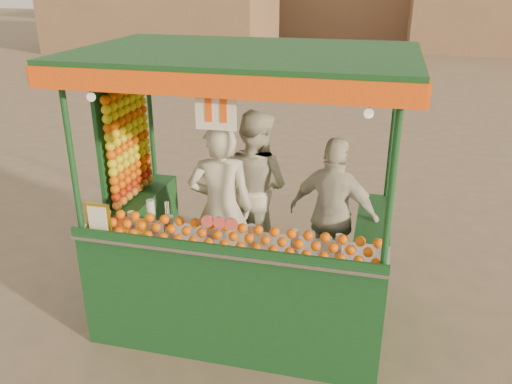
% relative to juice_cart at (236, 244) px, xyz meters
% --- Properties ---
extents(ground, '(90.00, 90.00, 0.00)m').
position_rel_juice_cart_xyz_m(ground, '(-0.27, 0.11, -0.93)').
color(ground, brown).
rests_on(ground, ground).
extents(juice_cart, '(3.17, 2.05, 2.88)m').
position_rel_juice_cart_xyz_m(juice_cart, '(0.00, 0.00, 0.00)').
color(juice_cart, '#113E1D').
rests_on(juice_cart, ground).
extents(vendor_left, '(0.76, 0.59, 1.84)m').
position_rel_juice_cart_xyz_m(vendor_left, '(-0.19, 0.12, 0.32)').
color(vendor_left, beige).
rests_on(vendor_left, ground).
extents(vendor_middle, '(1.07, 0.96, 1.82)m').
position_rel_juice_cart_xyz_m(vendor_middle, '(-0.00, 0.81, 0.31)').
color(vendor_middle, silver).
rests_on(vendor_middle, ground).
extents(vendor_right, '(1.06, 0.65, 1.69)m').
position_rel_juice_cart_xyz_m(vendor_right, '(0.96, 0.41, 0.24)').
color(vendor_right, silver).
rests_on(vendor_right, ground).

